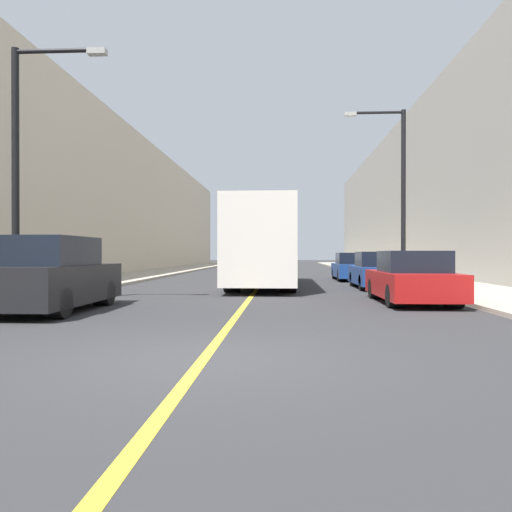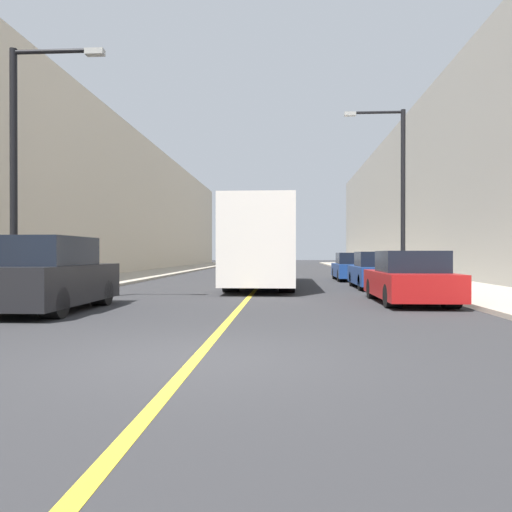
{
  "view_description": "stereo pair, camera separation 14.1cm",
  "coord_description": "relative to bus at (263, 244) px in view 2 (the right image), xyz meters",
  "views": [
    {
      "loc": [
        1.07,
        -6.6,
        1.41
      ],
      "look_at": [
        -0.4,
        19.5,
        1.28
      ],
      "focal_mm": 35.0,
      "sensor_mm": 36.0,
      "label": 1
    },
    {
      "loc": [
        1.21,
        -6.59,
        1.41
      ],
      "look_at": [
        -0.4,
        19.5,
        1.28
      ],
      "focal_mm": 35.0,
      "sensor_mm": 36.0,
      "label": 2
    }
  ],
  "objects": [
    {
      "name": "ground_plane",
      "position": [
        -0.21,
        -14.52,
        -1.83
      ],
      "size": [
        200.0,
        200.0,
        0.0
      ],
      "primitive_type": "plane",
      "color": "#2D2D30"
    },
    {
      "name": "sidewalk_left",
      "position": [
        -8.05,
        15.48,
        -1.77
      ],
      "size": [
        3.84,
        72.0,
        0.12
      ],
      "primitive_type": "cube",
      "color": "#A89E8C",
      "rests_on": "ground"
    },
    {
      "name": "sidewalk_right",
      "position": [
        7.63,
        15.48,
        -1.77
      ],
      "size": [
        3.84,
        72.0,
        0.12
      ],
      "primitive_type": "cube",
      "color": "#A89E8C",
      "rests_on": "ground"
    },
    {
      "name": "building_row_left",
      "position": [
        -11.96,
        15.48,
        3.4
      ],
      "size": [
        4.0,
        72.0,
        10.46
      ],
      "primitive_type": "cube",
      "color": "beige",
      "rests_on": "ground"
    },
    {
      "name": "building_row_right",
      "position": [
        11.55,
        15.48,
        3.89
      ],
      "size": [
        4.0,
        72.0,
        11.44
      ],
      "primitive_type": "cube",
      "color": "gray",
      "rests_on": "ground"
    },
    {
      "name": "road_center_line",
      "position": [
        -0.21,
        15.48,
        -1.83
      ],
      "size": [
        0.16,
        72.0,
        0.01
      ],
      "primitive_type": "cube",
      "color": "gold",
      "rests_on": "ground"
    },
    {
      "name": "bus",
      "position": [
        0.0,
        0.0,
        0.0
      ],
      "size": [
        2.6,
        10.14,
        3.44
      ],
      "color": "silver",
      "rests_on": "ground"
    },
    {
      "name": "parked_suv_left",
      "position": [
        -4.79,
        -9.33,
        -0.99
      ],
      "size": [
        1.97,
        4.46,
        1.82
      ],
      "color": "black",
      "rests_on": "ground"
    },
    {
      "name": "car_right_near",
      "position": [
        4.48,
        -6.77,
        -1.16
      ],
      "size": [
        1.89,
        4.37,
        1.48
      ],
      "color": "maroon",
      "rests_on": "ground"
    },
    {
      "name": "car_right_mid",
      "position": [
        4.62,
        -0.85,
        -1.16
      ],
      "size": [
        1.81,
        4.22,
        1.48
      ],
      "color": "navy",
      "rests_on": "ground"
    },
    {
      "name": "car_right_far",
      "position": [
        4.42,
        5.15,
        -1.17
      ],
      "size": [
        1.79,
        4.33,
        1.45
      ],
      "color": "navy",
      "rests_on": "ground"
    },
    {
      "name": "street_lamp_left",
      "position": [
        -6.18,
        -7.97,
        2.25
      ],
      "size": [
        2.62,
        0.24,
        6.86
      ],
      "color": "black",
      "rests_on": "sidewalk_left"
    },
    {
      "name": "street_lamp_right",
      "position": [
        5.79,
        0.75,
        2.57
      ],
      "size": [
        2.62,
        0.24,
        7.49
      ],
      "color": "black",
      "rests_on": "sidewalk_right"
    }
  ]
}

